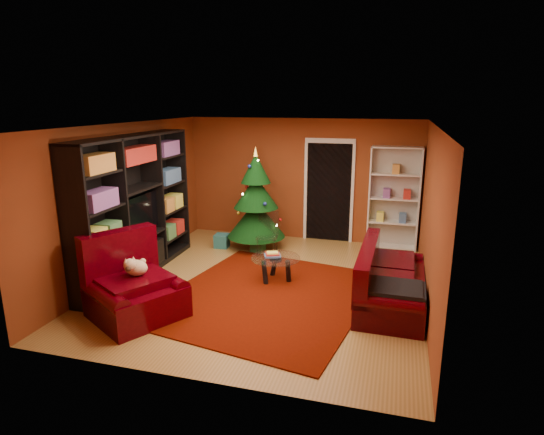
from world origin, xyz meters
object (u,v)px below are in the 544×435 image
(rug, at_px, (267,296))
(acrylic_chair, at_px, (267,237))
(coffee_table, at_px, (276,269))
(sofa, at_px, (392,276))
(gift_box_green, at_px, (258,245))
(gift_box_red, at_px, (250,230))
(gift_box_teal, at_px, (222,241))
(media_unit, at_px, (135,207))
(white_bookshelf, at_px, (394,199))
(armchair, at_px, (136,285))
(dog, at_px, (136,268))
(christmas_tree, at_px, (256,200))

(rug, distance_m, acrylic_chair, 1.95)
(coffee_table, bearing_deg, sofa, -10.80)
(gift_box_green, bearing_deg, gift_box_red, 116.30)
(rug, height_order, gift_box_green, gift_box_green)
(sofa, bearing_deg, gift_box_teal, 63.58)
(gift_box_teal, xyz_separation_m, sofa, (3.45, -1.81, 0.30))
(gift_box_green, bearing_deg, sofa, -33.58)
(media_unit, distance_m, sofa, 4.36)
(white_bookshelf, bearing_deg, acrylic_chair, -152.89)
(armchair, bearing_deg, dog, 45.00)
(gift_box_teal, height_order, dog, dog)
(gift_box_green, relative_size, white_bookshelf, 0.12)
(rug, height_order, dog, dog)
(media_unit, height_order, gift_box_teal, media_unit)
(coffee_table, bearing_deg, armchair, -130.83)
(gift_box_teal, height_order, coffee_table, coffee_table)
(media_unit, bearing_deg, acrylic_chair, 37.16)
(gift_box_teal, distance_m, coffee_table, 2.12)
(gift_box_teal, distance_m, white_bookshelf, 3.62)
(armchair, xyz_separation_m, coffee_table, (1.54, 1.78, -0.26))
(christmas_tree, xyz_separation_m, gift_box_teal, (-0.71, -0.14, -0.88))
(armchair, height_order, sofa, armchair)
(rug, height_order, gift_box_red, gift_box_red)
(armchair, bearing_deg, media_unit, 60.94)
(gift_box_red, height_order, acrylic_chair, acrylic_chair)
(white_bookshelf, bearing_deg, media_unit, -147.57)
(gift_box_teal, bearing_deg, sofa, -27.65)
(rug, xyz_separation_m, armchair, (-1.58, -1.14, 0.47))
(sofa, bearing_deg, armchair, 113.67)
(coffee_table, bearing_deg, gift_box_green, 118.29)
(armchair, bearing_deg, rug, -23.53)
(coffee_table, bearing_deg, media_unit, -172.72)
(christmas_tree, xyz_separation_m, acrylic_chair, (0.35, -0.40, -0.63))
(christmas_tree, relative_size, gift_box_teal, 7.56)
(media_unit, relative_size, gift_box_teal, 11.33)
(dog, bearing_deg, christmas_tree, 18.55)
(dog, distance_m, coffee_table, 2.37)
(white_bookshelf, bearing_deg, sofa, -88.54)
(media_unit, height_order, gift_box_red, media_unit)
(christmas_tree, bearing_deg, rug, -68.38)
(gift_box_teal, bearing_deg, acrylic_chair, -13.66)
(dog, height_order, coffee_table, dog)
(gift_box_green, bearing_deg, christmas_tree, 116.22)
(gift_box_green, distance_m, white_bookshelf, 2.91)
(rug, distance_m, sofa, 1.93)
(dog, distance_m, sofa, 3.72)
(armchair, bearing_deg, gift_box_teal, 30.93)
(dog, bearing_deg, gift_box_red, 26.37)
(media_unit, distance_m, armchair, 1.86)
(rug, relative_size, gift_box_green, 13.65)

